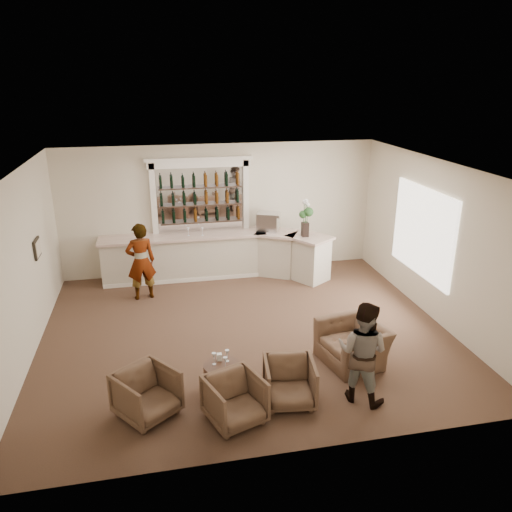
{
  "coord_description": "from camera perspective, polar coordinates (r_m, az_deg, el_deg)",
  "views": [
    {
      "loc": [
        -1.62,
        -8.8,
        4.87
      ],
      "look_at": [
        0.39,
        0.9,
        1.27
      ],
      "focal_mm": 35.0,
      "sensor_mm": 36.0,
      "label": 1
    }
  ],
  "objects": [
    {
      "name": "ground",
      "position": [
        10.19,
        -1.16,
        -8.6
      ],
      "size": [
        8.0,
        8.0,
        0.0
      ],
      "primitive_type": "plane",
      "color": "brown",
      "rests_on": "ground"
    },
    {
      "name": "room_shell",
      "position": [
        10.0,
        -1.09,
        5.3
      ],
      "size": [
        8.04,
        7.02,
        3.32
      ],
      "color": "beige",
      "rests_on": "ground"
    },
    {
      "name": "bar_counter",
      "position": [
        12.64,
        -4.41,
        0.03
      ],
      "size": [
        5.72,
        1.8,
        1.14
      ],
      "color": "beige",
      "rests_on": "ground"
    },
    {
      "name": "back_bar_alcove",
      "position": [
        12.59,
        -6.37,
        6.81
      ],
      "size": [
        2.64,
        0.25,
        3.0
      ],
      "color": "white",
      "rests_on": "ground"
    },
    {
      "name": "cocktail_table",
      "position": [
        8.34,
        -3.88,
        -13.74
      ],
      "size": [
        0.6,
        0.6,
        0.5
      ],
      "primitive_type": "cylinder",
      "color": "#472B1F",
      "rests_on": "ground"
    },
    {
      "name": "sommelier",
      "position": [
        11.59,
        -13.02,
        -0.62
      ],
      "size": [
        0.73,
        0.55,
        1.8
      ],
      "primitive_type": "imported",
      "rotation": [
        0.0,
        0.0,
        3.34
      ],
      "color": "gray",
      "rests_on": "ground"
    },
    {
      "name": "guest",
      "position": [
        8.03,
        12.06,
        -10.7
      ],
      "size": [
        1.03,
        1.02,
        1.68
      ],
      "primitive_type": "imported",
      "rotation": [
        0.0,
        0.0,
        2.42
      ],
      "color": "gray",
      "rests_on": "ground"
    },
    {
      "name": "armchair_left",
      "position": [
        7.93,
        -12.37,
        -15.13
      ],
      "size": [
        1.14,
        1.14,
        0.75
      ],
      "primitive_type": "imported",
      "rotation": [
        0.0,
        0.0,
        0.64
      ],
      "color": "brown",
      "rests_on": "ground"
    },
    {
      "name": "armchair_center",
      "position": [
        7.66,
        -2.41,
        -16.11
      ],
      "size": [
        1.0,
        1.02,
        0.73
      ],
      "primitive_type": "imported",
      "rotation": [
        0.0,
        0.0,
        0.35
      ],
      "color": "brown",
      "rests_on": "ground"
    },
    {
      "name": "armchair_right",
      "position": [
        8.04,
        3.86,
        -14.21
      ],
      "size": [
        0.87,
        0.89,
        0.73
      ],
      "primitive_type": "imported",
      "rotation": [
        0.0,
        0.0,
        -0.13
      ],
      "color": "brown",
      "rests_on": "ground"
    },
    {
      "name": "armchair_far",
      "position": [
        9.19,
        10.97,
        -9.79
      ],
      "size": [
        1.21,
        1.32,
        0.73
      ],
      "primitive_type": "imported",
      "rotation": [
        0.0,
        0.0,
        -1.35
      ],
      "color": "brown",
      "rests_on": "ground"
    },
    {
      "name": "espresso_machine",
      "position": [
        12.68,
        1.37,
        3.94
      ],
      "size": [
        0.66,
        0.61,
        0.46
      ],
      "primitive_type": "cube",
      "rotation": [
        0.0,
        0.0,
        -0.41
      ],
      "color": "silver",
      "rests_on": "bar_counter"
    },
    {
      "name": "flower_vase",
      "position": [
        12.18,
        5.68,
        4.63
      ],
      "size": [
        0.25,
        0.25,
        0.94
      ],
      "color": "black",
      "rests_on": "bar_counter"
    },
    {
      "name": "wine_glass_bar_left",
      "position": [
        12.38,
        -6.16,
        2.82
      ],
      "size": [
        0.07,
        0.07,
        0.21
      ],
      "primitive_type": null,
      "color": "white",
      "rests_on": "bar_counter"
    },
    {
      "name": "wine_glass_bar_right",
      "position": [
        12.4,
        -7.74,
        2.78
      ],
      "size": [
        0.07,
        0.07,
        0.21
      ],
      "primitive_type": null,
      "color": "white",
      "rests_on": "bar_counter"
    },
    {
      "name": "wine_glass_tbl_a",
      "position": [
        8.16,
        -4.82,
        -11.63
      ],
      "size": [
        0.07,
        0.07,
        0.21
      ],
      "primitive_type": null,
      "color": "white",
      "rests_on": "cocktail_table"
    },
    {
      "name": "wine_glass_tbl_b",
      "position": [
        8.23,
        -3.31,
        -11.31
      ],
      "size": [
        0.07,
        0.07,
        0.21
      ],
      "primitive_type": null,
      "color": "white",
      "rests_on": "cocktail_table"
    },
    {
      "name": "wine_glass_tbl_c",
      "position": [
        8.04,
        -3.52,
        -12.11
      ],
      "size": [
        0.07,
        0.07,
        0.21
      ],
      "primitive_type": null,
      "color": "white",
      "rests_on": "cocktail_table"
    },
    {
      "name": "napkin_holder",
      "position": [
        8.29,
        -4.21,
        -11.44
      ],
      "size": [
        0.08,
        0.08,
        0.12
      ],
      "primitive_type": "cube",
      "color": "white",
      "rests_on": "cocktail_table"
    }
  ]
}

